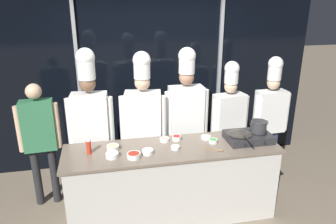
# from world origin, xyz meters

# --- Properties ---
(ground_plane) EXTENTS (24.00, 24.00, 0.00)m
(ground_plane) POSITION_xyz_m (0.00, 0.00, 0.00)
(ground_plane) COLOR #7F705B
(window_wall_back) EXTENTS (5.06, 0.09, 2.70)m
(window_wall_back) POSITION_xyz_m (0.00, 1.51, 1.35)
(window_wall_back) COLOR black
(window_wall_back) RESTS_ON ground_plane
(demo_counter) EXTENTS (2.50, 0.69, 0.92)m
(demo_counter) POSITION_xyz_m (0.00, 0.00, 0.46)
(demo_counter) COLOR beige
(demo_counter) RESTS_ON ground_plane
(portable_stove) EXTENTS (0.53, 0.38, 0.10)m
(portable_stove) POSITION_xyz_m (0.94, 0.00, 0.97)
(portable_stove) COLOR #28282B
(portable_stove) RESTS_ON demo_counter
(frying_pan) EXTENTS (0.30, 0.52, 0.05)m
(frying_pan) POSITION_xyz_m (0.82, 0.00, 1.05)
(frying_pan) COLOR #38332D
(frying_pan) RESTS_ON portable_stove
(stock_pot) EXTENTS (0.22, 0.19, 0.14)m
(stock_pot) POSITION_xyz_m (1.06, 0.01, 1.10)
(stock_pot) COLOR #333335
(stock_pot) RESTS_ON portable_stove
(squeeze_bottle_chili) EXTENTS (0.06, 0.06, 0.20)m
(squeeze_bottle_chili) POSITION_xyz_m (-0.94, 0.05, 1.01)
(squeeze_bottle_chili) COLOR red
(squeeze_bottle_chili) RESTS_ON demo_counter
(prep_bowl_rice) EXTENTS (0.14, 0.14, 0.05)m
(prep_bowl_rice) POSITION_xyz_m (-0.69, -0.10, 0.95)
(prep_bowl_rice) COLOR white
(prep_bowl_rice) RESTS_ON demo_counter
(prep_bowl_chili_flakes) EXTENTS (0.15, 0.15, 0.06)m
(prep_bowl_chili_flakes) POSITION_xyz_m (-0.46, -0.15, 0.95)
(prep_bowl_chili_flakes) COLOR white
(prep_bowl_chili_flakes) RESTS_ON demo_counter
(prep_bowl_noodles) EXTENTS (0.12, 0.12, 0.04)m
(prep_bowl_noodles) POSITION_xyz_m (0.46, 0.16, 0.94)
(prep_bowl_noodles) COLOR white
(prep_bowl_noodles) RESTS_ON demo_counter
(prep_bowl_garlic) EXTENTS (0.13, 0.13, 0.05)m
(prep_bowl_garlic) POSITION_xyz_m (-0.30, -0.09, 0.95)
(prep_bowl_garlic) COLOR white
(prep_bowl_garlic) RESTS_ON demo_counter
(prep_bowl_bell_pepper) EXTENTS (0.11, 0.11, 0.05)m
(prep_bowl_bell_pepper) POSITION_xyz_m (0.10, 0.19, 0.95)
(prep_bowl_bell_pepper) COLOR white
(prep_bowl_bell_pepper) RESTS_ON demo_counter
(prep_bowl_shrimp) EXTENTS (0.12, 0.12, 0.04)m
(prep_bowl_shrimp) POSITION_xyz_m (-0.05, 0.19, 0.95)
(prep_bowl_shrimp) COLOR white
(prep_bowl_shrimp) RESTS_ON demo_counter
(prep_bowl_bean_sprouts) EXTENTS (0.10, 0.10, 0.04)m
(prep_bowl_bean_sprouts) POSITION_xyz_m (0.03, -0.04, 0.94)
(prep_bowl_bean_sprouts) COLOR white
(prep_bowl_bean_sprouts) RESTS_ON demo_counter
(prep_bowl_ginger) EXTENTS (0.14, 0.14, 0.05)m
(prep_bowl_ginger) POSITION_xyz_m (-0.68, 0.09, 0.95)
(prep_bowl_ginger) COLOR white
(prep_bowl_ginger) RESTS_ON demo_counter
(prep_bowl_scallions) EXTENTS (0.11, 0.11, 0.04)m
(prep_bowl_scallions) POSITION_xyz_m (0.51, 0.03, 0.95)
(prep_bowl_scallions) COLOR white
(prep_bowl_scallions) RESTS_ON demo_counter
(serving_spoon_slotted) EXTENTS (0.21, 0.13, 0.02)m
(serving_spoon_slotted) POSITION_xyz_m (0.49, -0.17, 0.93)
(serving_spoon_slotted) COLOR olive
(serving_spoon_slotted) RESTS_ON demo_counter
(person_guest) EXTENTS (0.50, 0.22, 1.62)m
(person_guest) POSITION_xyz_m (-1.54, 0.58, 0.99)
(person_guest) COLOR #232326
(person_guest) RESTS_ON ground_plane
(chef_head) EXTENTS (0.57, 0.26, 2.02)m
(chef_head) POSITION_xyz_m (-0.92, 0.53, 1.17)
(chef_head) COLOR #2D3856
(chef_head) RESTS_ON ground_plane
(chef_sous) EXTENTS (0.59, 0.30, 1.96)m
(chef_sous) POSITION_xyz_m (-0.26, 0.54, 1.13)
(chef_sous) COLOR #232326
(chef_sous) RESTS_ON ground_plane
(chef_line) EXTENTS (0.59, 0.23, 1.98)m
(chef_line) POSITION_xyz_m (0.31, 0.59, 1.15)
(chef_line) COLOR #232326
(chef_line) RESTS_ON ground_plane
(chef_pastry) EXTENTS (0.55, 0.29, 1.77)m
(chef_pastry) POSITION_xyz_m (0.93, 0.62, 1.01)
(chef_pastry) COLOR #2D3856
(chef_pastry) RESTS_ON ground_plane
(chef_apprentice) EXTENTS (0.54, 0.24, 1.81)m
(chef_apprentice) POSITION_xyz_m (1.55, 0.61, 1.04)
(chef_apprentice) COLOR #2D3856
(chef_apprentice) RESTS_ON ground_plane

